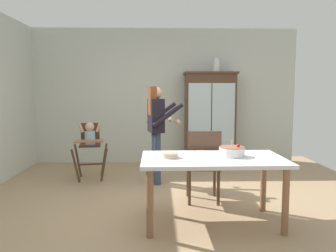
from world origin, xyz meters
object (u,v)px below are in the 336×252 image
ceramic_vase (216,66)px  serving_bowl (170,155)px  birthday_cake (232,151)px  dining_chair_far_side (204,161)px  adult_person (156,123)px  china_cabinet (210,118)px  high_chair_with_toddler (90,140)px  dining_table (213,166)px

ceramic_vase → serving_bowl: size_ratio=1.50×
birthday_cake → dining_chair_far_side: dining_chair_far_side is taller
serving_bowl → dining_chair_far_side: size_ratio=0.19×
dining_chair_far_side → birthday_cake: bearing=113.3°
ceramic_vase → adult_person: size_ratio=0.18×
birthday_cake → china_cabinet: bearing=86.2°
china_cabinet → high_chair_with_toddler: size_ratio=1.92×
dining_chair_far_side → serving_bowl: bearing=57.3°
dining_table → serving_bowl: (-0.47, -0.01, 0.12)m
china_cabinet → ceramic_vase: bearing=1.8°
high_chair_with_toddler → birthday_cake: 2.67m
dining_table → dining_chair_far_side: bearing=91.1°
ceramic_vase → birthday_cake: (-0.31, -2.89, -1.15)m
high_chair_with_toddler → serving_bowl: high_chair_with_toddler is taller
adult_person → serving_bowl: 1.65m
ceramic_vase → serving_bowl: 3.33m
china_cabinet → adult_person: (-1.04, -1.33, 0.05)m
dining_chair_far_side → adult_person: bearing=-55.7°
china_cabinet → adult_person: size_ratio=1.19×
dining_table → birthday_cake: 0.27m
adult_person → dining_table: size_ratio=0.98×
china_cabinet → adult_person: 1.69m
ceramic_vase → adult_person: bearing=-131.0°
adult_person → high_chair_with_toddler: bearing=62.7°
adult_person → serving_bowl: size_ratio=8.50×
adult_person → birthday_cake: adult_person is taller
ceramic_vase → dining_table: bearing=-100.2°
high_chair_with_toddler → dining_table: size_ratio=0.61×
adult_person → ceramic_vase: bearing=-54.6°
serving_bowl → high_chair_with_toddler: bearing=123.7°
high_chair_with_toddler → adult_person: (1.10, -0.27, 0.31)m
high_chair_with_toddler → adult_person: bearing=-22.8°
birthday_cake → serving_bowl: bearing=-174.6°
adult_person → dining_table: (0.63, -1.62, -0.32)m
high_chair_with_toddler → dining_table: bearing=-56.6°
china_cabinet → high_chair_with_toddler: china_cabinet is taller
high_chair_with_toddler → dining_table: (1.73, -1.89, -0.01)m
ceramic_vase → dining_table: ceramic_vase is taller
adult_person → birthday_cake: 1.78m
serving_bowl → dining_chair_far_side: bearing=55.5°
birthday_cake → dining_chair_far_side: bearing=111.5°
ceramic_vase → high_chair_with_toddler: bearing=-154.8°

